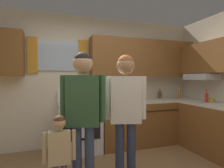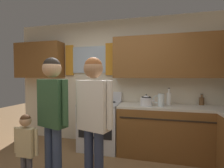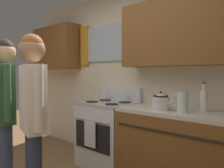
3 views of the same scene
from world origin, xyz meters
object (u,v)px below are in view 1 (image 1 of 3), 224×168
object	(u,v)px
bottle_milk_white	(140,94)
bottle_oil_amber	(180,94)
small_child	(59,151)
stove_oven	(79,126)
water_pitcher	(137,95)
bottle_squat_brown	(160,95)
stovetop_kettle	(126,97)
bottle_sauce_red	(207,98)
adult_in_plaid	(126,104)
adult_holding_child	(83,106)
mug_mustard_yellow	(211,100)

from	to	relation	value
bottle_milk_white	bottle_oil_amber	bearing A→B (deg)	-1.92
bottle_oil_amber	small_child	size ratio (longest dim) A/B	0.29
stove_oven	small_child	distance (m)	1.56
bottle_milk_white	water_pitcher	size ratio (longest dim) A/B	1.42
bottle_squat_brown	stovetop_kettle	size ratio (longest dim) A/B	0.75
bottle_sauce_red	adult_in_plaid	bearing A→B (deg)	-161.96
water_pitcher	adult_holding_child	distance (m)	1.80
bottle_squat_brown	bottle_sauce_red	distance (m)	1.02
water_pitcher	bottle_milk_white	bearing A→B (deg)	51.29
stovetop_kettle	small_child	bearing A→B (deg)	-133.72
bottle_milk_white	adult_in_plaid	xyz separation A→B (m)	(-0.92, -1.42, 0.01)
bottle_oil_amber	stovetop_kettle	bearing A→B (deg)	-173.22
water_pitcher	adult_in_plaid	world-z (taller)	adult_in_plaid
bottle_squat_brown	small_child	bearing A→B (deg)	-143.18
bottle_milk_white	mug_mustard_yellow	xyz separation A→B (m)	(1.10, -0.79, -0.07)
bottle_sauce_red	mug_mustard_yellow	distance (m)	0.15
bottle_oil_amber	bottle_sauce_red	world-z (taller)	bottle_oil_amber
stove_oven	mug_mustard_yellow	distance (m)	2.54
mug_mustard_yellow	small_child	world-z (taller)	mug_mustard_yellow
bottle_oil_amber	stovetop_kettle	distance (m)	1.39
bottle_oil_amber	bottle_milk_white	bearing A→B (deg)	178.08
adult_in_plaid	water_pitcher	bearing A→B (deg)	57.96
stove_oven	small_child	bearing A→B (deg)	-105.96
bottle_squat_brown	adult_holding_child	distance (m)	2.57
bottle_sauce_red	stovetop_kettle	xyz separation A→B (m)	(-1.36, 0.61, 0.00)
bottle_squat_brown	stovetop_kettle	xyz separation A→B (m)	(-0.97, -0.34, 0.02)
bottle_oil_amber	bottle_squat_brown	world-z (taller)	bottle_oil_amber
bottle_sauce_red	small_child	distance (m)	2.82
stovetop_kettle	adult_in_plaid	xyz separation A→B (m)	(-0.53, -1.23, 0.03)
bottle_sauce_red	stovetop_kettle	distance (m)	1.49
bottle_oil_amber	stovetop_kettle	xyz separation A→B (m)	(-1.38, -0.16, -0.01)
bottle_milk_white	stovetop_kettle	world-z (taller)	bottle_milk_white
mug_mustard_yellow	adult_holding_child	world-z (taller)	adult_holding_child
bottle_oil_amber	mug_mustard_yellow	distance (m)	0.77
bottle_squat_brown	adult_in_plaid	distance (m)	2.17
small_child	stove_oven	bearing A→B (deg)	74.04
adult_holding_child	small_child	size ratio (longest dim) A/B	1.69
stove_oven	stovetop_kettle	world-z (taller)	stovetop_kettle
bottle_oil_amber	mug_mustard_yellow	bearing A→B (deg)	-81.17
bottle_oil_amber	bottle_milk_white	size ratio (longest dim) A/B	0.91
bottle_sauce_red	adult_in_plaid	distance (m)	1.99
bottle_squat_brown	bottle_sauce_red	world-z (taller)	bottle_sauce_red
bottle_oil_amber	adult_holding_child	world-z (taller)	adult_holding_child
stovetop_kettle	small_child	world-z (taller)	stovetop_kettle
adult_in_plaid	bottle_squat_brown	bearing A→B (deg)	46.13
water_pitcher	adult_holding_child	world-z (taller)	adult_holding_child
bottle_milk_white	stovetop_kettle	distance (m)	0.44
small_child	bottle_milk_white	bearing A→B (deg)	42.61
adult_in_plaid	stovetop_kettle	bearing A→B (deg)	66.66
water_pitcher	small_child	distance (m)	2.13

